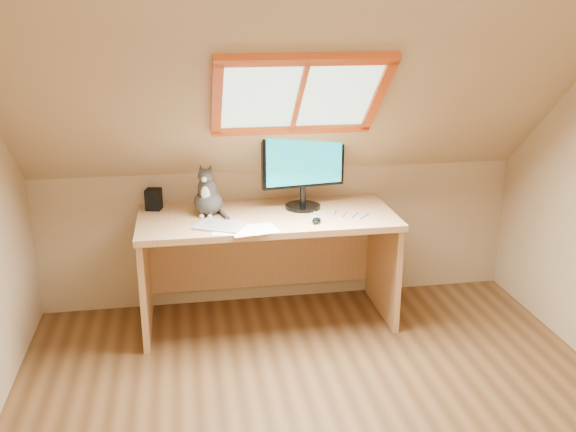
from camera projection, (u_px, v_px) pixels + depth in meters
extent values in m
cube|color=tan|center=(281.00, 235.00, 4.77)|extent=(3.50, 0.02, 1.00)
cube|color=tan|center=(301.00, 83.00, 3.67)|extent=(3.50, 1.56, 1.41)
cube|color=#B2E0CC|center=(299.00, 94.00, 3.76)|extent=(0.90, 0.53, 0.48)
cube|color=#D34913|center=(299.00, 94.00, 3.76)|extent=(1.02, 0.64, 0.59)
cube|color=tan|center=(267.00, 218.00, 4.31)|extent=(1.72, 0.75, 0.04)
cube|color=tan|center=(145.00, 280.00, 4.31)|extent=(0.04, 0.68, 0.74)
cube|color=tan|center=(383.00, 264.00, 4.57)|extent=(0.04, 0.68, 0.74)
cube|color=tan|center=(261.00, 253.00, 4.76)|extent=(1.62, 0.03, 0.52)
cylinder|color=black|center=(303.00, 206.00, 4.45)|extent=(0.25, 0.25, 0.02)
cylinder|color=black|center=(303.00, 196.00, 4.42)|extent=(0.04, 0.04, 0.13)
cube|color=black|center=(303.00, 159.00, 4.34)|extent=(0.58, 0.12, 0.38)
cube|color=#0066B6|center=(305.00, 160.00, 4.32)|extent=(0.53, 0.08, 0.33)
ellipsoid|color=#4A4542|center=(208.00, 202.00, 4.30)|extent=(0.24, 0.27, 0.17)
ellipsoid|color=#4A4542|center=(207.00, 189.00, 4.26)|extent=(0.15, 0.15, 0.18)
ellipsoid|color=silver|center=(206.00, 194.00, 4.21)|extent=(0.07, 0.05, 0.10)
ellipsoid|color=#4A4542|center=(205.00, 176.00, 4.19)|extent=(0.12, 0.11, 0.09)
sphere|color=silver|center=(204.00, 179.00, 4.15)|extent=(0.04, 0.04, 0.04)
cone|color=#4A4542|center=(201.00, 168.00, 4.19)|extent=(0.05, 0.06, 0.06)
cone|color=#4A4542|center=(210.00, 168.00, 4.19)|extent=(0.06, 0.05, 0.06)
cube|color=black|center=(154.00, 199.00, 4.40)|extent=(0.12, 0.12, 0.15)
cube|color=#B2B2B7|center=(220.00, 226.00, 4.07)|extent=(0.37, 0.33, 0.01)
ellipsoid|color=black|center=(317.00, 221.00, 4.14)|extent=(0.09, 0.11, 0.03)
cube|color=white|center=(247.00, 229.00, 4.04)|extent=(0.33, 0.27, 0.00)
cube|color=white|center=(247.00, 228.00, 4.04)|extent=(0.32, 0.24, 0.00)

